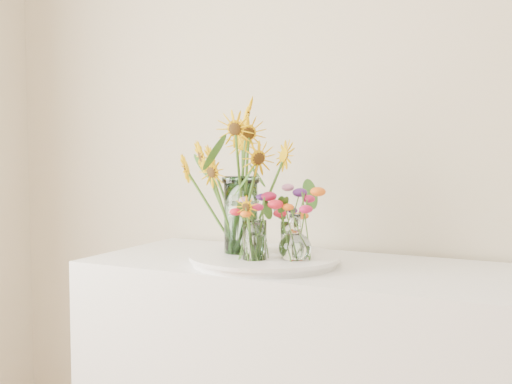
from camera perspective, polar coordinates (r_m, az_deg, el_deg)
tray at (r=2.03m, az=0.80°, el=-6.11°), size 0.45×0.45×0.02m
mason_jar at (r=2.05m, az=-1.36°, el=-2.08°), size 0.12×0.12×0.25m
sunflower_bouquet at (r=2.04m, az=-1.37°, el=1.28°), size 0.70×0.70×0.49m
small_vase_a at (r=1.93m, az=-0.13°, el=-4.35°), size 0.09×0.09×0.12m
wildflower_posy_a at (r=1.93m, az=-0.13°, el=-3.02°), size 0.19×0.19×0.21m
small_vase_b at (r=1.93m, az=3.48°, el=-4.09°), size 0.13×0.13×0.14m
wildflower_posy_b at (r=1.93m, az=3.49°, el=-2.77°), size 0.20×0.20×0.23m
small_vase_c at (r=2.06m, az=3.03°, el=-4.12°), size 0.08×0.08×0.11m
wildflower_posy_c at (r=2.05m, az=3.04°, el=-2.87°), size 0.21×0.21×0.20m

